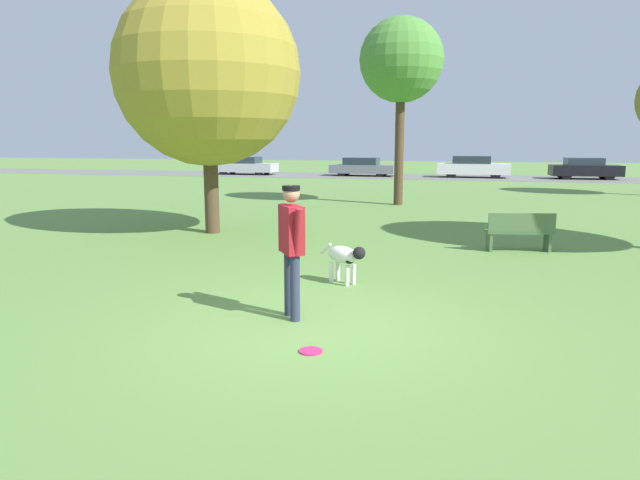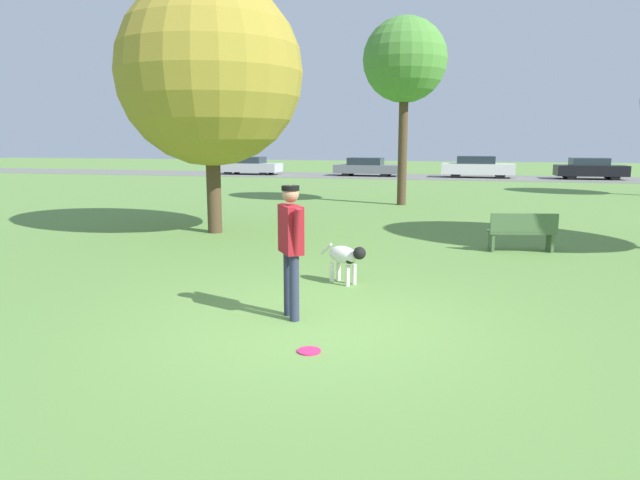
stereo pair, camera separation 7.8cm
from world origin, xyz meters
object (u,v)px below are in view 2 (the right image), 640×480
(parked_car_silver, at_px, (249,166))
(frisbee, at_px, (309,351))
(park_bench, at_px, (522,231))
(dog, at_px, (345,257))
(parked_car_white, at_px, (478,167))
(tree_near_left, at_px, (210,73))
(parked_car_grey, at_px, (367,167))
(person, at_px, (291,239))
(tree_mid_center, at_px, (405,61))
(parked_car_black, at_px, (590,169))

(parked_car_silver, bearing_deg, frisbee, -67.13)
(frisbee, relative_size, park_bench, 0.19)
(dog, height_order, parked_car_white, parked_car_white)
(tree_near_left, relative_size, parked_car_grey, 1.44)
(person, relative_size, tree_mid_center, 0.27)
(parked_car_grey, bearing_deg, tree_mid_center, -73.91)
(dog, bearing_deg, parked_car_black, 105.04)
(parked_car_black, bearing_deg, person, -109.50)
(parked_car_grey, height_order, parked_car_white, parked_car_white)
(dog, relative_size, parked_car_silver, 0.21)
(dog, distance_m, park_bench, 4.79)
(dog, xyz_separation_m, parked_car_silver, (-12.97, 28.58, 0.15))
(tree_mid_center, bearing_deg, dog, -87.86)
(dog, bearing_deg, parked_car_silver, 146.91)
(frisbee, relative_size, parked_car_black, 0.07)
(parked_car_black, distance_m, park_bench, 26.04)
(parked_car_black, bearing_deg, park_bench, -105.98)
(parked_car_grey, height_order, park_bench, parked_car_grey)
(tree_near_left, distance_m, parked_car_white, 25.63)
(frisbee, xyz_separation_m, parked_car_silver, (-13.22, 31.72, 0.60))
(person, distance_m, dog, 2.11)
(frisbee, bearing_deg, parked_car_silver, 112.63)
(parked_car_black, bearing_deg, dog, -110.03)
(parked_car_silver, xyz_separation_m, parked_car_white, (15.44, 0.31, 0.08))
(park_bench, bearing_deg, person, 48.00)
(tree_mid_center, height_order, parked_car_grey, tree_mid_center)
(dog, bearing_deg, tree_near_left, 167.37)
(dog, relative_size, park_bench, 0.63)
(tree_near_left, bearing_deg, parked_car_silver, 109.55)
(dog, distance_m, parked_car_white, 28.99)
(tree_near_left, bearing_deg, person, -57.52)
(frisbee, relative_size, parked_car_grey, 0.06)
(park_bench, bearing_deg, parked_car_black, -114.46)
(parked_car_white, xyz_separation_m, parked_car_black, (6.65, 0.11, -0.04))
(parked_car_grey, relative_size, parked_car_black, 1.06)
(tree_mid_center, bearing_deg, tree_near_left, -117.09)
(tree_near_left, distance_m, parked_car_silver, 25.87)
(frisbee, xyz_separation_m, parked_car_black, (8.87, 32.14, 0.64))
(parked_car_silver, relative_size, parked_car_black, 1.05)
(dog, height_order, park_bench, park_bench)
(tree_mid_center, xyz_separation_m, parked_car_silver, (-12.52, 16.47, -4.52))
(dog, relative_size, parked_car_white, 0.20)
(parked_car_silver, height_order, parked_car_grey, parked_car_silver)
(dog, distance_m, tree_near_left, 7.16)
(parked_car_silver, distance_m, parked_car_black, 22.09)
(person, distance_m, frisbee, 1.66)
(dog, distance_m, frisbee, 3.18)
(dog, bearing_deg, frisbee, -52.93)
(parked_car_grey, relative_size, park_bench, 3.02)
(frisbee, relative_size, parked_car_silver, 0.06)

